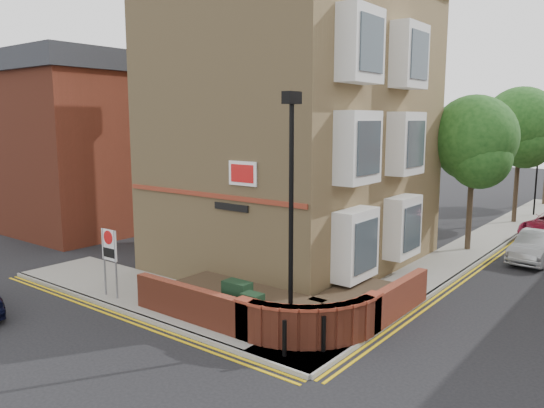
{
  "coord_description": "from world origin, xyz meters",
  "views": [
    {
      "loc": [
        9.13,
        -9.29,
        5.75
      ],
      "look_at": [
        -1.17,
        4.0,
        3.07
      ],
      "focal_mm": 35.0,
      "sensor_mm": 36.0,
      "label": 1
    }
  ],
  "objects_px": {
    "lamppost": "(291,218)",
    "zone_sign": "(109,250)",
    "utility_cabinet_large": "(237,302)",
    "silver_car_near": "(537,247)"
  },
  "relations": [
    {
      "from": "silver_car_near",
      "to": "zone_sign",
      "type": "bearing_deg",
      "value": -122.01
    },
    {
      "from": "lamppost",
      "to": "utility_cabinet_large",
      "type": "xyz_separation_m",
      "value": [
        -1.9,
        0.1,
        -2.62
      ]
    },
    {
      "from": "utility_cabinet_large",
      "to": "zone_sign",
      "type": "bearing_deg",
      "value": -170.31
    },
    {
      "from": "utility_cabinet_large",
      "to": "silver_car_near",
      "type": "height_order",
      "value": "utility_cabinet_large"
    },
    {
      "from": "zone_sign",
      "to": "lamppost",
      "type": "bearing_deg",
      "value": 6.07
    },
    {
      "from": "lamppost",
      "to": "silver_car_near",
      "type": "xyz_separation_m",
      "value": [
        3.17,
        12.79,
        -2.72
      ]
    },
    {
      "from": "utility_cabinet_large",
      "to": "zone_sign",
      "type": "distance_m",
      "value": 4.86
    },
    {
      "from": "zone_sign",
      "to": "silver_car_near",
      "type": "height_order",
      "value": "zone_sign"
    },
    {
      "from": "lamppost",
      "to": "zone_sign",
      "type": "bearing_deg",
      "value": -173.93
    },
    {
      "from": "utility_cabinet_large",
      "to": "zone_sign",
      "type": "relative_size",
      "value": 0.55
    }
  ]
}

